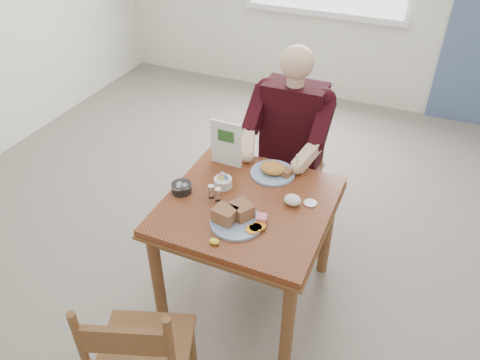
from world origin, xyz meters
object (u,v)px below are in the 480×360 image
at_px(table, 248,218).
at_px(near_plate, 236,217).
at_px(diner, 289,133).
at_px(chair_near, 142,358).
at_px(far_plate, 274,170).
at_px(chair_far, 290,168).

relative_size(table, near_plate, 2.64).
relative_size(table, diner, 0.66).
bearing_deg(table, chair_near, -98.23).
bearing_deg(diner, chair_near, -94.67).
bearing_deg(near_plate, table, 92.37).
relative_size(near_plate, far_plate, 1.07).
relative_size(table, chair_near, 0.97).
height_order(chair_far, far_plate, chair_far).
relative_size(chair_far, diner, 0.69).
distance_m(chair_far, far_plate, 0.57).
bearing_deg(near_plate, chair_near, -100.70).
bearing_deg(chair_far, near_plate, -89.57).
relative_size(chair_far, chair_near, 1.00).
distance_m(diner, far_plate, 0.40).
bearing_deg(chair_near, table, 81.77).
xyz_separation_m(chair_far, far_plate, (0.04, -0.49, 0.30)).
bearing_deg(chair_far, far_plate, -85.52).
bearing_deg(near_plate, chair_far, 90.43).
xyz_separation_m(chair_near, near_plate, (0.14, 0.74, 0.31)).
bearing_deg(chair_near, far_plate, 82.07).
distance_m(table, far_plate, 0.34).
height_order(chair_near, near_plate, chair_near).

